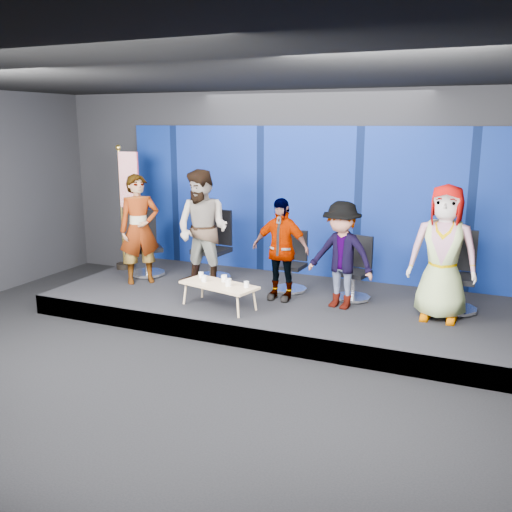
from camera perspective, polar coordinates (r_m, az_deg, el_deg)
The scene contains 21 objects.
ground at distance 6.97m, azimuth -5.61°, elevation -11.93°, with size 10.00×10.00×0.00m, color black.
room_walls at distance 6.34m, azimuth -6.10°, elevation 8.38°, with size 10.02×8.02×3.51m.
riser at distance 9.03m, azimuth 2.11°, elevation -4.91°, with size 7.00×3.00×0.30m, color black.
backdrop at distance 10.04m, azimuth 5.23°, elevation 5.39°, with size 7.00×0.08×2.60m, color #071853.
chair_a at distance 10.32m, azimuth -10.94°, elevation 0.18°, with size 0.90×0.90×1.13m.
panelist_a at distance 9.72m, azimuth -11.58°, elevation 2.63°, with size 0.67×0.44×1.83m, color black.
chair_b at distance 9.87m, azimuth -4.28°, elevation -0.09°, with size 0.73×0.73×1.19m.
panelist_b at distance 9.28m, azimuth -5.35°, elevation 2.66°, with size 0.94×0.73×1.93m, color black.
chair_c at distance 9.20m, azimuth 3.56°, elevation -1.53°, with size 0.57×0.57×0.97m.
panelist_c at distance 8.64m, azimuth 2.45°, elevation 0.68°, with size 0.92×0.38×1.57m, color black.
chair_d at distance 8.88m, azimuth 9.84°, elevation -2.25°, with size 0.64×0.64×0.97m.
panelist_d at distance 8.32m, azimuth 8.51°, elevation 0.07°, with size 1.01×0.58×1.57m, color black.
chair_e at distance 8.69m, azimuth 19.37°, elevation -2.75°, with size 0.65×0.65×1.15m.
panelist_e at distance 8.10m, azimuth 18.21°, elevation 0.27°, with size 0.91×0.59×1.87m, color black.
coffee_table at distance 8.36m, azimuth -3.72°, elevation -2.99°, with size 1.24×0.75×0.36m.
mug_a at distance 8.69m, azimuth -5.52°, elevation -1.89°, with size 0.07×0.07×0.09m, color white.
mug_b at distance 8.47m, azimuth -5.23°, elevation -2.27°, with size 0.08×0.08×0.09m, color white.
mug_c at distance 8.44m, azimuth -3.20°, elevation -2.26°, with size 0.08×0.08×0.10m, color white.
mug_d at distance 8.22m, azimuth -2.79°, elevation -2.66°, with size 0.09×0.09×0.11m, color white.
mug_e at distance 8.14m, azimuth -0.97°, elevation -2.87°, with size 0.07×0.07×0.09m, color white.
flag_stand at distance 10.64m, azimuth -12.80°, elevation 5.04°, with size 0.52×0.30×2.27m.
Camera 1 is at (3.12, -5.49, 2.95)m, focal length 40.00 mm.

